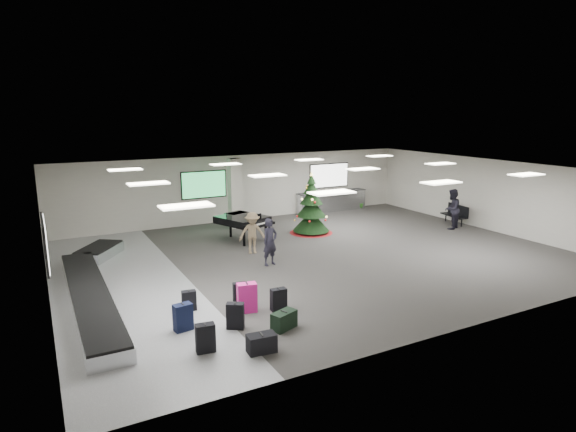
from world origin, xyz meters
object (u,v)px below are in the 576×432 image
pink_suitcase (247,298)px  grand_piano (243,220)px  traveler_bench (452,209)px  potted_plant_left (306,207)px  potted_plant_right (360,202)px  bench (456,213)px  christmas_tree (311,212)px  baggage_carousel (92,286)px  service_counter (332,201)px  traveler_a (270,242)px  traveler_b (252,233)px

pink_suitcase → grand_piano: bearing=79.2°
traveler_bench → potted_plant_left: size_ratio=2.21×
potted_plant_right → bench: bearing=-70.4°
christmas_tree → traveler_bench: christmas_tree is taller
pink_suitcase → potted_plant_left: bearing=64.0°
baggage_carousel → christmas_tree: christmas_tree is taller
baggage_carousel → bench: size_ratio=6.42×
service_counter → traveler_a: traveler_a is taller
grand_piano → potted_plant_left: bearing=11.8°
pink_suitcase → traveler_bench: bearing=30.9°
baggage_carousel → grand_piano: 7.21m
service_counter → bench: 6.40m
pink_suitcase → christmas_tree: 8.90m
bench → potted_plant_left: bench is taller
traveler_a → traveler_bench: 9.68m
pink_suitcase → traveler_b: traveler_b is taller
service_counter → potted_plant_left: (-1.69, -0.15, -0.13)m
bench → potted_plant_right: bearing=118.3°
grand_piano → bench: 10.33m
baggage_carousel → potted_plant_left: 12.95m
baggage_carousel → service_counter: (12.84, 6.73, 0.33)m
baggage_carousel → potted_plant_left: bearing=30.6°
service_counter → pink_suitcase: bearing=-132.5°
service_counter → christmas_tree: (-3.41, -3.56, 0.39)m
christmas_tree → potted_plant_left: (1.72, 3.41, -0.52)m
christmas_tree → traveler_a: christmas_tree is taller
service_counter → traveler_bench: (2.63, -5.94, 0.37)m
pink_suitcase → traveler_bench: (11.96, 4.24, 0.52)m
grand_piano → traveler_a: bearing=-119.2°
bench → christmas_tree: bearing=174.8°
baggage_carousel → potted_plant_left: size_ratio=11.67×
pink_suitcase → traveler_bench: 12.70m
bench → traveler_a: size_ratio=0.91×
baggage_carousel → traveler_a: traveler_a is taller
baggage_carousel → grand_piano: size_ratio=3.88×
traveler_b → potted_plant_right: bearing=43.2°
christmas_tree → traveler_bench: 6.49m
grand_piano → traveler_b: 1.96m
grand_piano → traveler_bench: bearing=-37.4°
traveler_a → pink_suitcase: bearing=-139.0°
traveler_b → potted_plant_right: traveler_b is taller
grand_piano → bench: size_ratio=1.66×
traveler_b → service_counter: bearing=49.9°
grand_piano → bench: (10.13, -1.98, -0.33)m
pink_suitcase → potted_plant_left: size_ratio=0.99×
traveler_b → traveler_a: bearing=-78.5°
pink_suitcase → potted_plant_left: potted_plant_left is taller
christmas_tree → service_counter: bearing=46.3°
baggage_carousel → traveler_b: (5.87, 1.51, 0.58)m
service_counter → christmas_tree: 4.94m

